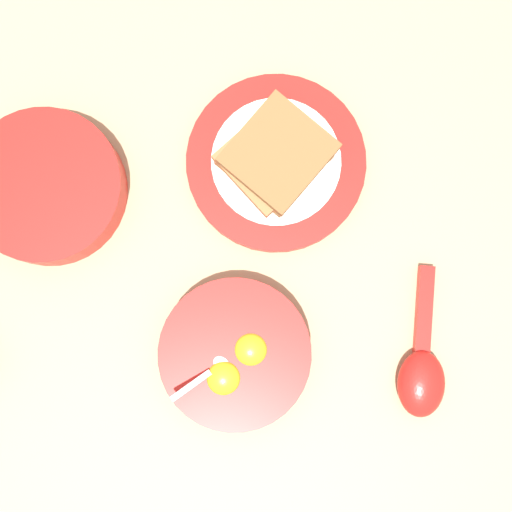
# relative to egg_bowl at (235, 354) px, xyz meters

# --- Properties ---
(ground_plane) EXTENTS (3.00, 3.00, 0.00)m
(ground_plane) POSITION_rel_egg_bowl_xyz_m (0.05, -0.03, -0.03)
(ground_plane) COLOR tan
(egg_bowl) EXTENTS (0.18, 0.18, 0.08)m
(egg_bowl) POSITION_rel_egg_bowl_xyz_m (0.00, 0.00, 0.00)
(egg_bowl) COLOR red
(egg_bowl) RESTS_ON ground_plane
(toast_plate) EXTENTS (0.22, 0.22, 0.02)m
(toast_plate) POSITION_rel_egg_bowl_xyz_m (0.10, -0.21, -0.02)
(toast_plate) COLOR red
(toast_plate) RESTS_ON ground_plane
(toast_sandwich) EXTENTS (0.11, 0.12, 0.04)m
(toast_sandwich) POSITION_rel_egg_bowl_xyz_m (0.11, -0.21, 0.01)
(toast_sandwich) COLOR brown
(toast_sandwich) RESTS_ON toast_plate
(soup_spoon) EXTENTS (0.13, 0.17, 0.04)m
(soup_spoon) POSITION_rel_egg_bowl_xyz_m (-0.19, -0.12, -0.01)
(soup_spoon) COLOR red
(soup_spoon) RESTS_ON ground_plane
(congee_bowl) EXTENTS (0.19, 0.19, 0.05)m
(congee_bowl) POSITION_rel_egg_bowl_xyz_m (0.30, -0.02, 0.00)
(congee_bowl) COLOR red
(congee_bowl) RESTS_ON ground_plane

